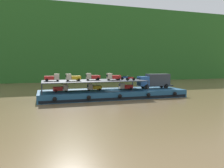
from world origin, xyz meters
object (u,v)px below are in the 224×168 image
at_px(cargo_barge, 113,94).
at_px(mini_truck_upper_stern, 52,78).
at_px(mini_truck_lower_mid, 125,86).
at_px(motorcycle_upper_port, 130,78).
at_px(mini_truck_upper_fore, 93,77).
at_px(covered_lorry, 154,80).
at_px(mini_truck_lower_aft, 94,87).
at_px(mini_truck_lower_stern, 61,88).
at_px(mini_truck_upper_bow, 113,77).
at_px(mini_truck_upper_mid, 73,77).
at_px(motorcycle_upper_centre, 125,78).

xyz_separation_m(cargo_barge, mini_truck_upper_stern, (-11.72, 0.44, 3.44)).
relative_size(mini_truck_lower_mid, motorcycle_upper_port, 1.46).
bearing_deg(mini_truck_upper_fore, covered_lorry, -2.34).
bearing_deg(mini_truck_upper_stern, cargo_barge, -2.14).
xyz_separation_m(cargo_barge, mini_truck_lower_mid, (2.61, -0.45, 1.44)).
height_order(covered_lorry, mini_truck_lower_mid, covered_lorry).
bearing_deg(cargo_barge, covered_lorry, 0.86).
bearing_deg(cargo_barge, mini_truck_lower_aft, -179.93).
height_order(cargo_barge, motorcycle_upper_port, motorcycle_upper_port).
height_order(mini_truck_lower_stern, mini_truck_upper_bow, mini_truck_upper_bow).
bearing_deg(mini_truck_lower_aft, mini_truck_upper_mid, -173.20).
bearing_deg(covered_lorry, mini_truck_upper_bow, -176.05).
height_order(mini_truck_lower_aft, motorcycle_upper_centre, motorcycle_upper_centre).
height_order(covered_lorry, motorcycle_upper_centre, covered_lorry).
bearing_deg(mini_truck_upper_stern, mini_truck_lower_mid, -3.56).
relative_size(cargo_barge, mini_truck_upper_bow, 10.50).
xyz_separation_m(cargo_barge, motorcycle_upper_port, (2.94, -2.31, 3.18)).
xyz_separation_m(mini_truck_lower_aft, motorcycle_upper_port, (6.76, -2.30, 1.74)).
bearing_deg(mini_truck_lower_aft, mini_truck_lower_mid, -4.00).
bearing_deg(mini_truck_upper_mid, mini_truck_upper_fore, 16.39).
distance_m(covered_lorry, mini_truck_lower_aft, 13.35).
relative_size(covered_lorry, mini_truck_upper_mid, 2.84).
relative_size(mini_truck_lower_stern, mini_truck_upper_fore, 1.01).
bearing_deg(cargo_barge, mini_truck_upper_stern, 177.86).
bearing_deg(motorcycle_upper_centre, mini_truck_lower_stern, -179.06).
height_order(mini_truck_upper_fore, motorcycle_upper_centre, mini_truck_upper_fore).
height_order(cargo_barge, mini_truck_upper_fore, mini_truck_upper_fore).
distance_m(mini_truck_upper_mid, motorcycle_upper_centre, 10.70).
bearing_deg(mini_truck_upper_stern, motorcycle_upper_port, -10.62).
distance_m(mini_truck_lower_mid, motorcycle_upper_centre, 1.81).
bearing_deg(mini_truck_upper_bow, mini_truck_lower_mid, 1.26).
xyz_separation_m(cargo_barge, mini_truck_lower_stern, (-10.23, -0.18, 1.44)).
bearing_deg(motorcycle_upper_port, motorcycle_upper_centre, 95.23).
bearing_deg(mini_truck_upper_mid, mini_truck_lower_mid, 0.23).
height_order(covered_lorry, mini_truck_upper_bow, mini_truck_upper_bow).
xyz_separation_m(cargo_barge, mini_truck_upper_bow, (0.01, -0.51, 3.44)).
xyz_separation_m(covered_lorry, mini_truck_upper_stern, (-21.21, 0.30, 1.00)).
bearing_deg(mini_truck_upper_fore, motorcycle_upper_port, -23.65).
distance_m(mini_truck_lower_mid, mini_truck_upper_mid, 10.76).
distance_m(mini_truck_lower_stern, mini_truck_upper_mid, 3.04).
distance_m(covered_lorry, mini_truck_upper_stern, 21.24).
bearing_deg(mini_truck_upper_bow, motorcycle_upper_port, -31.55).
distance_m(covered_lorry, motorcycle_upper_centre, 6.81).
bearing_deg(cargo_barge, mini_truck_lower_stern, -179.01).
bearing_deg(motorcycle_upper_centre, mini_truck_lower_mid, -102.72).
bearing_deg(mini_truck_upper_bow, covered_lorry, 3.95).
relative_size(motorcycle_upper_port, motorcycle_upper_centre, 1.00).
height_order(mini_truck_upper_mid, mini_truck_upper_bow, same).
bearing_deg(motorcycle_upper_port, mini_truck_upper_bow, 148.45).
height_order(mini_truck_upper_stern, motorcycle_upper_centre, mini_truck_upper_stern).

